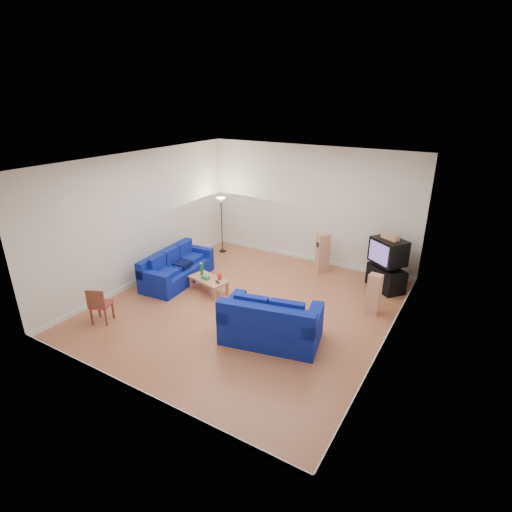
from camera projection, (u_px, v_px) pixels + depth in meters
The scene contains 16 objects.
room at pixel (246, 242), 8.30m from camera, with size 6.01×6.51×3.21m.
sofa_three_seat at pixel (176, 270), 10.06m from camera, with size 1.06×2.11×0.79m.
sofa_loveseat at pixel (270, 325), 7.55m from camera, with size 2.01×1.40×0.92m.
coffee_table at pixel (209, 280), 9.48m from camera, with size 1.05×0.69×0.35m.
bottle at pixel (202, 270), 9.53m from camera, with size 0.08×0.08×0.33m, color #197233.
tissue_box at pixel (206, 277), 9.41m from camera, with size 0.20×0.11×0.08m, color green.
red_canister at pixel (220, 277), 9.38m from camera, with size 0.11×0.11×0.15m, color red.
remote at pixel (217, 282), 9.26m from camera, with size 0.15×0.05×0.02m, color black.
tv_stand at pixel (386, 278), 9.65m from camera, with size 0.92×0.51×0.56m, color black.
av_receiver at pixel (388, 266), 9.50m from camera, with size 0.44×0.36×0.10m, color black.
television at pixel (388, 251), 9.42m from camera, with size 0.96×0.91×0.60m.
centre_speaker at pixel (390, 236), 9.28m from camera, with size 0.43×0.17×0.15m, color tan.
speaker_left at pixel (323, 253), 10.51m from camera, with size 0.39×0.39×1.05m.
speaker_right at pixel (374, 294), 8.49m from camera, with size 0.29×0.23×0.91m.
floor_lamp at pixel (221, 207), 11.54m from camera, with size 0.28×0.28×1.66m.
dining_chair at pixel (99, 304), 8.13m from camera, with size 0.50×0.50×0.79m.
Camera 1 is at (4.18, -6.59, 4.40)m, focal length 28.00 mm.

